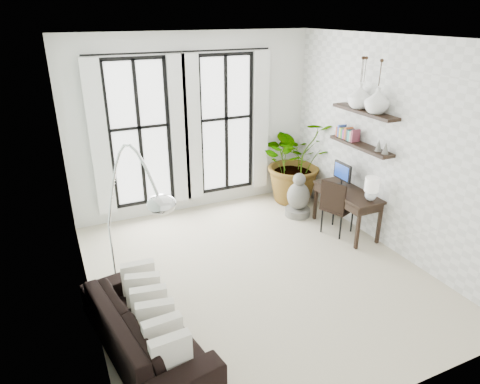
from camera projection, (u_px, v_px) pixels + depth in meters
floor at (256, 272)px, 6.21m from camera, size 5.00×5.00×0.00m
ceiling at (260, 38)px, 4.96m from camera, size 5.00×5.00×0.00m
wall_left at (76, 197)px, 4.72m from camera, size 0.00×5.00×5.00m
wall_right at (390, 147)px, 6.45m from camera, size 0.00×5.00×5.00m
wall_back at (194, 125)px, 7.68m from camera, size 4.50×0.00×4.50m
windows at (185, 130)px, 7.55m from camera, size 3.26×0.13×2.65m
wall_shelves at (361, 131)px, 6.80m from camera, size 0.25×1.30×0.60m
sofa at (145, 328)px, 4.66m from camera, size 1.15×2.18×0.60m
throw_pillows at (153, 311)px, 4.63m from camera, size 0.40×1.52×0.40m
plant at (296, 160)px, 8.28m from camera, size 1.57×1.38×1.67m
desk at (349, 194)px, 7.06m from camera, size 0.53×1.26×1.14m
desk_chair at (336, 204)px, 7.06m from camera, size 0.59×0.59×0.96m
arc_lamp at (129, 185)px, 4.71m from camera, size 0.71×1.56×2.22m
buddha at (298, 198)px, 7.79m from camera, size 0.46×0.46×0.83m
vase_a at (377, 101)px, 6.34m from camera, size 0.37×0.37×0.38m
vase_b at (360, 96)px, 6.68m from camera, size 0.37×0.37×0.38m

